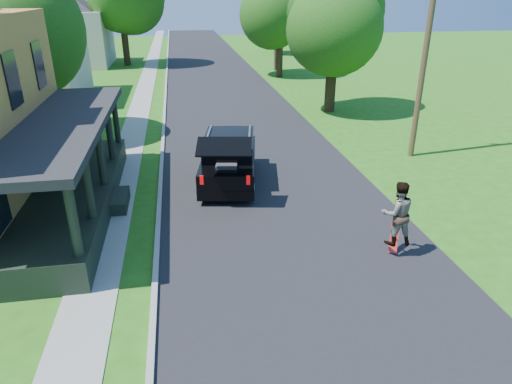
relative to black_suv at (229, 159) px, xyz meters
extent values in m
plane|color=#2B5A12|center=(1.40, -7.62, -0.91)|extent=(140.00, 140.00, 0.00)
cube|color=black|center=(1.40, 12.38, -0.91)|extent=(8.00, 120.00, 0.02)
cube|color=gray|center=(-2.65, 12.38, -0.91)|extent=(0.15, 120.00, 0.12)
cube|color=gray|center=(-4.20, 12.38, -0.91)|extent=(1.30, 120.00, 0.03)
cube|color=black|center=(-5.40, -1.62, -0.46)|extent=(2.40, 10.00, 0.90)
cube|color=black|center=(-5.40, -1.62, 2.09)|extent=(2.60, 10.30, 0.25)
cube|color=beige|center=(-12.10, 16.38, 1.59)|extent=(8.00, 8.00, 5.00)
cube|color=beige|center=(-12.10, 32.38, 1.59)|extent=(8.00, 8.00, 5.00)
cube|color=black|center=(0.00, 0.00, -0.22)|extent=(2.73, 4.92, 0.90)
cube|color=black|center=(0.03, 0.16, 0.50)|extent=(2.27, 3.15, 0.58)
cube|color=black|center=(0.03, 0.16, 0.82)|extent=(2.32, 3.25, 0.08)
cube|color=black|center=(-0.39, -2.24, 1.26)|extent=(1.94, 1.26, 0.40)
cube|color=#313136|center=(-0.24, -1.37, 0.10)|extent=(0.84, 0.75, 0.48)
cube|color=#B5B5B9|center=(-0.74, 0.29, 0.91)|extent=(0.50, 2.53, 0.06)
cube|color=#B5B5B9|center=(0.80, 0.02, 0.91)|extent=(0.50, 2.53, 0.06)
cube|color=#990505|center=(-1.17, -2.13, 0.10)|extent=(0.14, 0.08, 0.32)
cube|color=#990505|center=(0.37, -2.40, 0.10)|extent=(0.14, 0.08, 0.32)
cylinder|color=black|center=(-0.57, 1.66, -0.55)|extent=(0.37, 0.75, 0.72)
cylinder|color=black|center=(1.10, 1.37, -0.55)|extent=(0.37, 0.75, 0.72)
cylinder|color=black|center=(-1.10, -1.36, -0.55)|extent=(0.37, 0.75, 0.72)
cylinder|color=black|center=(0.57, -1.66, -0.55)|extent=(0.37, 0.75, 0.72)
imported|color=black|center=(3.90, -6.12, 0.40)|extent=(0.93, 0.74, 1.85)
cube|color=red|center=(4.01, -5.93, -0.46)|extent=(0.45, 0.49, 0.82)
cylinder|color=black|center=(-9.10, 6.73, 0.75)|extent=(0.64, 0.64, 3.31)
sphere|color=#33641A|center=(-9.10, 6.73, 4.19)|extent=(6.52, 6.52, 5.35)
sphere|color=#33641A|center=(-8.67, 6.55, 5.37)|extent=(5.65, 5.65, 4.64)
cylinder|color=black|center=(-6.49, 31.31, 1.17)|extent=(0.72, 0.72, 4.15)
cylinder|color=black|center=(7.33, 10.15, 0.75)|extent=(0.83, 0.83, 3.30)
sphere|color=#33641A|center=(7.33, 10.15, 4.05)|extent=(6.46, 6.46, 4.95)
sphere|color=#33641A|center=(7.62, 9.67, 5.15)|extent=(5.60, 5.60, 4.29)
sphere|color=#33641A|center=(6.98, 10.79, 4.60)|extent=(5.74, 5.74, 4.40)
cylinder|color=black|center=(6.90, 22.48, 0.58)|extent=(0.67, 0.67, 2.98)
sphere|color=#33641A|center=(6.90, 22.48, 3.71)|extent=(6.43, 6.43, 4.93)
sphere|color=#33641A|center=(7.35, 22.36, 4.81)|extent=(5.57, 5.57, 4.27)
sphere|color=#33641A|center=(6.33, 22.64, 4.26)|extent=(5.72, 5.72, 4.38)
cylinder|color=black|center=(10.01, 37.66, 0.50)|extent=(0.57, 0.57, 2.82)
sphere|color=#33641A|center=(10.01, 37.66, 3.47)|extent=(4.81, 4.81, 4.68)
sphere|color=#33641A|center=(10.40, 37.35, 4.51)|extent=(4.17, 4.17, 4.06)
sphere|color=#33641A|center=(9.53, 38.06, 3.99)|extent=(4.28, 4.28, 4.16)
cylinder|color=#463820|center=(8.40, 1.64, 3.95)|extent=(0.29, 0.29, 9.70)
cylinder|color=#463820|center=(7.26, 25.96, 3.49)|extent=(0.27, 0.27, 8.80)
camera|label=1|loc=(-1.74, -16.37, 5.95)|focal=32.00mm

